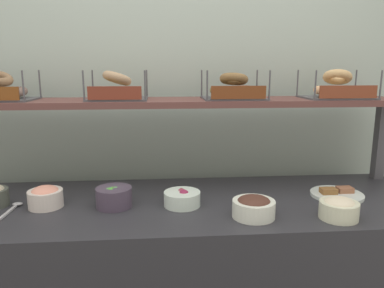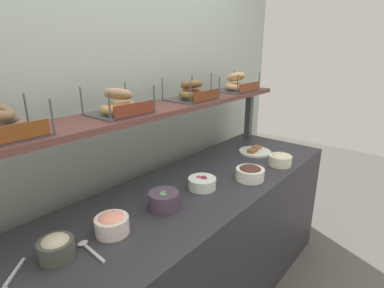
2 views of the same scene
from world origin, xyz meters
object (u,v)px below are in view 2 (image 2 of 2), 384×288
at_px(bowl_chocolate_spread, 250,173).
at_px(serving_spoon_near_plate, 7,283).
at_px(bowl_tuna_salad, 56,247).
at_px(bowl_potato_salad, 280,159).
at_px(bagel_basket_sesame, 119,105).
at_px(serving_plate_white, 255,151).
at_px(bagel_basket_cinnamon_raisin, 192,92).
at_px(serving_spoon_by_edge, 88,248).
at_px(bowl_beet_salad, 202,183).
at_px(bowl_veggie_mix, 164,200).
at_px(bowl_lox_spread, 112,223).
at_px(bagel_basket_plain, 236,85).

relative_size(bowl_chocolate_spread, serving_spoon_near_plate, 1.19).
height_order(bowl_chocolate_spread, bowl_tuna_salad, bowl_tuna_salad).
relative_size(bowl_potato_salad, bagel_basket_sesame, 0.52).
relative_size(serving_plate_white, bagel_basket_sesame, 0.81).
xyz_separation_m(bowl_tuna_salad, serving_spoon_near_plate, (-0.17, -0.00, -0.04)).
bearing_deg(bowl_chocolate_spread, bagel_basket_cinnamon_raisin, 90.44).
distance_m(serving_spoon_by_edge, bagel_basket_cinnamon_raisin, 1.12).
bearing_deg(bowl_beet_salad, serving_plate_white, 4.61).
bearing_deg(bowl_veggie_mix, serving_spoon_by_edge, 179.16).
xyz_separation_m(bowl_veggie_mix, serving_plate_white, (1.01, 0.05, -0.03)).
distance_m(bowl_lox_spread, serving_plate_white, 1.30).
height_order(bowl_lox_spread, bagel_basket_plain, bagel_basket_plain).
height_order(bowl_chocolate_spread, bowl_lox_spread, bowl_lox_spread).
height_order(bowl_veggie_mix, bowl_lox_spread, bowl_lox_spread).
height_order(serving_spoon_near_plate, bagel_basket_sesame, bagel_basket_sesame).
height_order(bowl_veggie_mix, serving_spoon_near_plate, bowl_veggie_mix).
distance_m(bowl_potato_salad, bagel_basket_plain, 0.68).
bearing_deg(bowl_beet_salad, bagel_basket_plain, 20.37).
distance_m(bowl_lox_spread, bowl_potato_salad, 1.20).
xyz_separation_m(bagel_basket_cinnamon_raisin, bagel_basket_plain, (0.52, -0.01, 0.00)).
bearing_deg(bagel_basket_plain, serving_plate_white, -107.55).
distance_m(serving_plate_white, serving_spoon_near_plate, 1.70).
xyz_separation_m(serving_plate_white, serving_spoon_near_plate, (-1.70, 0.00, -0.00)).
relative_size(bowl_lox_spread, bowl_potato_salad, 0.95).
relative_size(bowl_veggie_mix, serving_spoon_by_edge, 0.86).
xyz_separation_m(bowl_veggie_mix, serving_spoon_near_plate, (-0.69, 0.05, -0.04)).
bearing_deg(bagel_basket_plain, bowl_potato_salad, -111.29).
bearing_deg(bowl_tuna_salad, bagel_basket_plain, 8.28).
height_order(bowl_lox_spread, bagel_basket_sesame, bagel_basket_sesame).
distance_m(bowl_chocolate_spread, bowl_lox_spread, 0.87).
relative_size(bowl_chocolate_spread, bagel_basket_plain, 0.51).
distance_m(bowl_beet_salad, serving_spoon_near_plate, 0.98).
relative_size(bowl_veggie_mix, bowl_beet_salad, 0.97).
bearing_deg(bowl_chocolate_spread, bowl_veggie_mix, 164.30).
relative_size(serving_plate_white, serving_spoon_near_plate, 1.66).
relative_size(bowl_lox_spread, bagel_basket_sesame, 0.49).
bearing_deg(bagel_basket_plain, bagel_basket_sesame, 179.22).
distance_m(bowl_beet_salad, bowl_potato_salad, 0.63).
bearing_deg(bowl_chocolate_spread, serving_spoon_by_edge, 170.47).
bearing_deg(serving_plate_white, serving_spoon_by_edge, -178.38).
xyz_separation_m(serving_plate_white, bagel_basket_sesame, (-1.01, 0.25, 0.47)).
xyz_separation_m(bagel_basket_sesame, bagel_basket_cinnamon_raisin, (0.56, -0.01, -0.00)).
xyz_separation_m(bowl_potato_salad, bowl_tuna_salad, (-1.41, 0.25, 0.00)).
bearing_deg(bagel_basket_sesame, bowl_veggie_mix, -89.63).
xyz_separation_m(serving_spoon_near_plate, bagel_basket_cinnamon_raisin, (1.25, 0.24, 0.47)).
distance_m(bowl_chocolate_spread, bowl_tuna_salad, 1.10).
bearing_deg(bowl_potato_salad, bowl_beet_salad, 162.49).
bearing_deg(serving_spoon_near_plate, bowl_veggie_mix, -4.12).
xyz_separation_m(bowl_beet_salad, serving_spoon_by_edge, (-0.71, 0.02, -0.03)).
bearing_deg(bagel_basket_plain, bowl_veggie_mix, -165.36).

